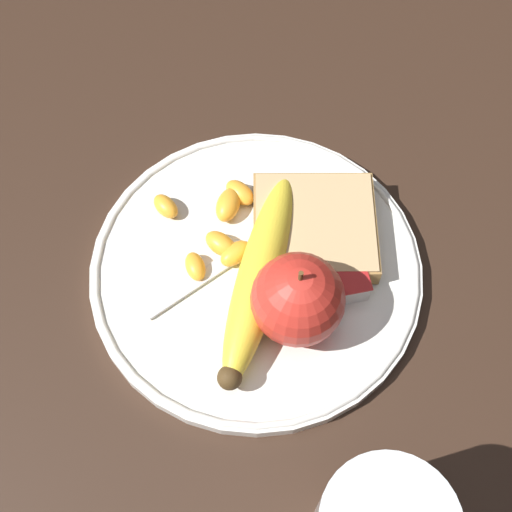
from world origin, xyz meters
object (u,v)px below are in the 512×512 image
(fork, at_px, (245,254))
(jam_packet, at_px, (339,280))
(plate, at_px, (256,269))
(apple, at_px, (298,300))
(bread_slice, at_px, (314,227))
(banana, at_px, (258,277))

(fork, bearing_deg, jam_packet, -57.55)
(plate, distance_m, apple, 0.07)
(bread_slice, bearing_deg, fork, 8.16)
(plate, height_order, banana, banana)
(plate, relative_size, bread_slice, 2.32)
(bread_slice, relative_size, jam_packet, 2.70)
(banana, distance_m, fork, 0.03)
(plate, xyz_separation_m, jam_packet, (-0.06, 0.03, 0.01))
(plate, bearing_deg, bread_slice, -158.55)
(banana, height_order, jam_packet, banana)
(apple, distance_m, banana, 0.05)
(plate, height_order, jam_packet, jam_packet)
(banana, distance_m, jam_packet, 0.07)
(banana, relative_size, bread_slice, 1.55)
(fork, distance_m, jam_packet, 0.08)
(banana, bearing_deg, fork, -81.89)
(banana, height_order, fork, banana)
(bread_slice, bearing_deg, apple, 65.83)
(plate, height_order, apple, apple)
(plate, distance_m, fork, 0.02)
(bread_slice, distance_m, jam_packet, 0.05)
(plate, relative_size, apple, 3.39)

